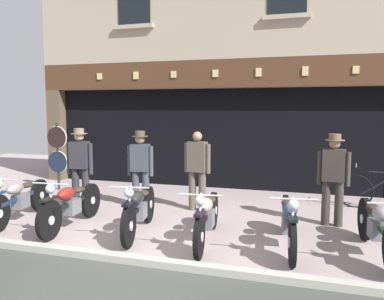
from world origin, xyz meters
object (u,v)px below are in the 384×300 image
motorcycle_center_left (139,209)px  motorcycle_right (378,227)px  salesman_left (80,165)px  shopkeeper_center (140,166)px  tyre_sign_pole (57,151)px  motorcycle_center (207,216)px  salesman_right (197,167)px  motorcycle_center_right (289,220)px  assistant_far_right (333,175)px  advert_board_near (275,125)px  leaning_bicycle (384,192)px  motorcycle_left (71,204)px  motorcycle_far_left (20,198)px

motorcycle_center_left → motorcycle_right: motorcycle_right is taller
motorcycle_center_left → salesman_left: size_ratio=1.18×
shopkeeper_center → tyre_sign_pole: size_ratio=0.95×
motorcycle_center → salesman_left: bearing=-26.9°
shopkeeper_center → salesman_right: bearing=179.8°
motorcycle_center_right → assistant_far_right: 1.61m
salesman_left → advert_board_near: 4.83m
motorcycle_center → motorcycle_center_right: same height
motorcycle_center_right → assistant_far_right: bearing=-123.4°
advert_board_near → salesman_left: bearing=-140.0°
salesman_right → leaning_bicycle: salesman_right is taller
shopkeeper_center → advert_board_near: (2.54, 2.56, 0.78)m
assistant_far_right → advert_board_near: bearing=-58.7°
salesman_left → tyre_sign_pole: 2.28m
motorcycle_left → leaning_bicycle: leaning_bicycle is taller
tyre_sign_pole → salesman_left: bearing=-43.0°
motorcycle_center → shopkeeper_center: bearing=-47.3°
motorcycle_left → salesman_left: 1.35m
tyre_sign_pole → motorcycle_center_right: bearing=-23.6°
motorcycle_far_left → motorcycle_center_left: motorcycle_center_left is taller
motorcycle_right → motorcycle_far_left: bearing=-5.9°
motorcycle_far_left → motorcycle_left: (1.17, -0.09, 0.00)m
shopkeeper_center → advert_board_near: 3.69m
motorcycle_far_left → salesman_right: size_ratio=1.26×
motorcycle_far_left → motorcycle_center: 3.64m
salesman_left → motorcycle_center_left: bearing=141.8°
motorcycle_center → salesman_left: salesman_left is taller
motorcycle_far_left → motorcycle_right: 6.10m
assistant_far_right → motorcycle_center_right: bearing=70.1°
motorcycle_center_right → motorcycle_far_left: bearing=-7.1°
leaning_bicycle → advert_board_near: bearing=67.4°
motorcycle_far_left → salesman_right: bearing=-160.6°
motorcycle_far_left → motorcycle_center_right: 4.87m
motorcycle_left → motorcycle_center_right: bearing=177.8°
shopkeeper_center → assistant_far_right: bearing=171.1°
salesman_left → shopkeeper_center: 1.23m
salesman_left → assistant_far_right: 4.94m
motorcycle_left → advert_board_near: 5.38m
motorcycle_left → assistant_far_right: size_ratio=1.23×
motorcycle_far_left → advert_board_near: (4.29, 4.11, 1.25)m
motorcycle_left → salesman_left: (-0.54, 1.13, 0.51)m
salesman_left → salesman_right: (2.33, 0.64, -0.04)m
motorcycle_left → motorcycle_center: (2.47, -0.02, -0.00)m
motorcycle_center_left → motorcycle_center_right: motorcycle_center_left is taller
motorcycle_center_right → tyre_sign_pole: 6.48m
motorcycle_center_right → tyre_sign_pole: bearing=-30.8°
motorcycle_far_left → shopkeeper_center: bearing=-148.7°
tyre_sign_pole → leaning_bicycle: (7.67, 0.24, -0.63)m
shopkeeper_center → leaning_bicycle: size_ratio=0.90×
assistant_far_right → tyre_sign_pole: bearing=-4.0°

